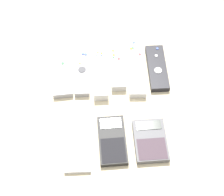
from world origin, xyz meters
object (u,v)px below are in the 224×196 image
object	(u,v)px
remote_2	(100,69)
calculator_0	(78,146)
calculator_1	(112,140)
calculator_2	(150,141)
remote_3	(117,68)
remote_4	(136,67)
remote_5	(157,68)
remote_0	(62,74)
remote_1	(82,73)

from	to	relation	value
remote_2	calculator_0	world-z (taller)	remote_2
remote_2	calculator_1	distance (m)	0.24
calculator_0	calculator_1	bearing A→B (deg)	6.06
calculator_2	remote_3	bearing A→B (deg)	104.78
remote_3	remote_4	xyz separation A→B (m)	(0.06, 0.00, -0.00)
remote_4	calculator_1	world-z (taller)	remote_4
remote_2	remote_5	distance (m)	0.18
remote_0	remote_4	xyz separation A→B (m)	(0.23, 0.01, 0.00)
remote_1	calculator_1	size ratio (longest dim) A/B	1.15
remote_2	calculator_0	distance (m)	0.26
calculator_2	calculator_1	bearing A→B (deg)	175.00
remote_0	remote_2	world-z (taller)	remote_2
remote_1	calculator_2	distance (m)	0.30
calculator_0	calculator_2	world-z (taller)	calculator_2
calculator_1	remote_5	bearing A→B (deg)	56.37
calculator_0	calculator_2	xyz separation A→B (m)	(0.19, -0.00, 0.00)
remote_0	calculator_2	bearing A→B (deg)	-48.99
remote_2	remote_1	bearing A→B (deg)	-172.64
remote_2	remote_5	bearing A→B (deg)	-0.21
remote_4	remote_5	size ratio (longest dim) A/B	1.29
calculator_0	calculator_1	distance (m)	0.09
remote_0	calculator_1	xyz separation A→B (m)	(0.14, -0.24, -0.00)
remote_0	remote_3	xyz separation A→B (m)	(0.17, 0.01, 0.00)
remote_1	remote_4	distance (m)	0.17
remote_5	calculator_0	size ratio (longest dim) A/B	1.09
remote_0	calculator_2	xyz separation A→B (m)	(0.24, -0.25, -0.00)
remote_1	remote_3	size ratio (longest dim) A/B	1.06
calculator_1	calculator_0	bearing A→B (deg)	-176.14
calculator_0	remote_5	bearing A→B (deg)	46.36
calculator_0	calculator_1	xyz separation A→B (m)	(0.09, 0.01, 0.00)
remote_3	calculator_1	distance (m)	0.25
remote_3	calculator_2	size ratio (longest dim) A/B	1.26
remote_2	remote_0	bearing A→B (deg)	-177.21
remote_0	calculator_2	world-z (taller)	remote_0
remote_3	calculator_1	bearing A→B (deg)	-96.72
remote_4	remote_1	bearing A→B (deg)	-172.98
remote_1	calculator_0	bearing A→B (deg)	-92.62
remote_4	remote_5	bearing A→B (deg)	-2.34
remote_3	calculator_0	world-z (taller)	remote_3
remote_3	remote_4	bearing A→B (deg)	2.51
remote_1	remote_3	world-z (taller)	remote_3
remote_3	calculator_1	size ratio (longest dim) A/B	1.09
remote_1	remote_4	xyz separation A→B (m)	(0.17, 0.01, 0.00)
calculator_0	calculator_2	bearing A→B (deg)	1.21
remote_2	calculator_2	distance (m)	0.28
remote_3	calculator_0	distance (m)	0.28
remote_2	remote_5	size ratio (longest dim) A/B	1.25
calculator_0	remote_1	bearing A→B (deg)	87.07
calculator_2	remote_5	bearing A→B (deg)	77.60
calculator_2	remote_1	bearing A→B (deg)	125.50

